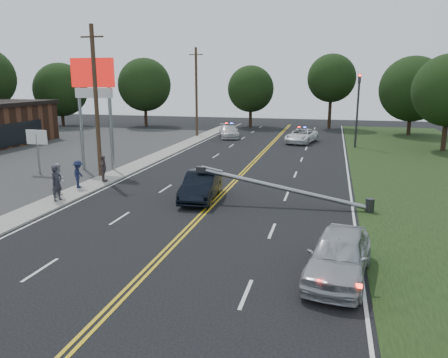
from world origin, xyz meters
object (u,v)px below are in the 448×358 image
(fallen_streetlight, at_px, (292,190))
(bystander_b, at_px, (59,180))
(bystander_a, at_px, (57,183))
(emergency_a, at_px, (302,136))
(bystander_d, at_px, (103,169))
(utility_pole_far, at_px, (196,92))
(small_sign, at_px, (37,141))
(traffic_signal, at_px, (358,104))
(crashed_sedan, at_px, (201,186))
(pylon_sign, at_px, (93,87))
(bystander_c, at_px, (78,174))
(emergency_b, at_px, (229,131))
(utility_pole_mid, at_px, (96,102))
(waiting_sedan, at_px, (339,255))

(fallen_streetlight, distance_m, bystander_b, 12.96)
(bystander_a, bearing_deg, emergency_a, -13.41)
(bystander_d, bearing_deg, utility_pole_far, -9.76)
(small_sign, xyz_separation_m, traffic_signal, (22.30, 18.00, 1.87))
(traffic_signal, bearing_deg, bystander_b, -125.96)
(traffic_signal, xyz_separation_m, crashed_sedan, (-9.17, -21.75, -3.43))
(crashed_sedan, bearing_deg, bystander_d, 158.69)
(traffic_signal, distance_m, bystander_b, 29.11)
(pylon_sign, relative_size, emergency_a, 1.52)
(pylon_sign, relative_size, traffic_signal, 1.13)
(fallen_streetlight, xyz_separation_m, emergency_a, (-1.24, 23.88, -0.19))
(utility_pole_far, height_order, bystander_c, utility_pole_far)
(utility_pole_far, bearing_deg, bystander_d, -87.20)
(small_sign, height_order, bystander_a, small_sign)
(emergency_b, xyz_separation_m, bystander_c, (-3.32, -25.45, 0.23))
(crashed_sedan, distance_m, emergency_a, 23.95)
(fallen_streetlight, bearing_deg, utility_pole_mid, 163.36)
(fallen_streetlight, relative_size, utility_pole_far, 0.94)
(crashed_sedan, distance_m, bystander_a, 7.80)
(crashed_sedan, xyz_separation_m, waiting_sedan, (7.37, -8.33, 0.03))
(bystander_a, bearing_deg, small_sign, 52.28)
(traffic_signal, relative_size, utility_pole_far, 0.70)
(bystander_a, xyz_separation_m, bystander_b, (-0.45, 0.84, -0.03))
(fallen_streetlight, distance_m, waiting_sedan, 8.41)
(utility_pole_mid, xyz_separation_m, bystander_b, (0.50, -5.43, -4.02))
(bystander_d, bearing_deg, small_sign, 62.02)
(utility_pole_far, height_order, emergency_a, utility_pole_far)
(crashed_sedan, bearing_deg, bystander_c, 172.80)
(emergency_b, bearing_deg, crashed_sedan, -98.01)
(traffic_signal, xyz_separation_m, emergency_b, (-13.69, 4.02, -3.48))
(emergency_b, bearing_deg, bystander_a, -113.73)
(emergency_a, height_order, bystander_b, bystander_b)
(waiting_sedan, relative_size, bystander_a, 2.44)
(emergency_a, bearing_deg, pylon_sign, -114.16)
(utility_pole_mid, distance_m, emergency_b, 22.76)
(pylon_sign, height_order, bystander_d, pylon_sign)
(fallen_streetlight, relative_size, bystander_d, 5.46)
(utility_pole_mid, distance_m, bystander_b, 6.78)
(emergency_a, relative_size, bystander_a, 2.70)
(utility_pole_far, relative_size, emergency_b, 2.00)
(pylon_sign, distance_m, crashed_sedan, 12.37)
(traffic_signal, distance_m, fallen_streetlight, 22.62)
(fallen_streetlight, height_order, utility_pole_mid, utility_pole_mid)
(traffic_signal, xyz_separation_m, bystander_a, (-16.55, -24.27, -3.11))
(bystander_a, xyz_separation_m, bystander_d, (0.20, 4.63, -0.12))
(utility_pole_mid, distance_m, bystander_c, 5.40)
(utility_pole_mid, height_order, emergency_b, utility_pole_mid)
(emergency_a, bearing_deg, fallen_streetlight, -74.25)
(fallen_streetlight, bearing_deg, bystander_c, 177.52)
(waiting_sedan, height_order, emergency_a, waiting_sedan)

